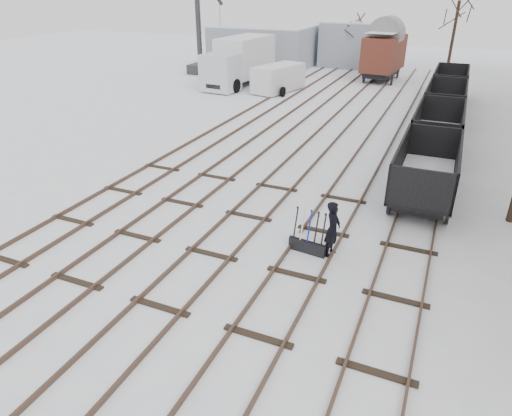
{
  "coord_description": "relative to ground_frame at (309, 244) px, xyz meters",
  "views": [
    {
      "loc": [
        6.54,
        -11.26,
        8.19
      ],
      "look_at": [
        0.93,
        1.61,
        1.2
      ],
      "focal_mm": 32.0,
      "sensor_mm": 36.0,
      "label": 1
    }
  ],
  "objects": [
    {
      "name": "ground",
      "position": [
        -2.89,
        -1.54,
        -0.28
      ],
      "size": [
        120.0,
        120.0,
        0.0
      ],
      "primitive_type": "plane",
      "color": "white",
      "rests_on": "ground"
    },
    {
      "name": "freight_wagon_d",
      "position": [
        3.11,
        25.01,
        0.63
      ],
      "size": [
        2.34,
        5.84,
        2.39
      ],
      "color": "black",
      "rests_on": "ground"
    },
    {
      "name": "freight_wagon_b",
      "position": [
        3.11,
        12.21,
        0.63
      ],
      "size": [
        2.34,
        5.84,
        2.39
      ],
      "color": "black",
      "rests_on": "ground"
    },
    {
      "name": "panel_van",
      "position": [
        -9.9,
        22.84,
        0.83
      ],
      "size": [
        3.26,
        5.23,
        2.14
      ],
      "rotation": [
        0.0,
        0.0,
        -0.26
      ],
      "color": "silver",
      "rests_on": "ground"
    },
    {
      "name": "tracks",
      "position": [
        -2.89,
        12.14,
        -0.21
      ],
      "size": [
        13.9,
        52.0,
        0.16
      ],
      "color": "black",
      "rests_on": "ground"
    },
    {
      "name": "freight_wagon_a",
      "position": [
        3.11,
        5.81,
        0.63
      ],
      "size": [
        2.34,
        5.84,
        2.39
      ],
      "color": "black",
      "rests_on": "ground"
    },
    {
      "name": "box_van_wagon",
      "position": [
        -2.95,
        31.16,
        2.21
      ],
      "size": [
        3.49,
        5.86,
        4.28
      ],
      "rotation": [
        0.0,
        0.0,
        -0.1
      ],
      "color": "black",
      "rests_on": "ground"
    },
    {
      "name": "crane",
      "position": [
        -19.89,
        27.76,
        2.38
      ],
      "size": [
        2.03,
        5.89,
        10.14
      ],
      "rotation": [
        0.0,
        0.0,
        -0.01
      ],
      "color": "#29292D",
      "rests_on": "ground"
    },
    {
      "name": "tree_far_right",
      "position": [
        2.39,
        38.67,
        3.01
      ],
      "size": [
        0.3,
        0.3,
        6.58
      ],
      "primitive_type": "cylinder",
      "color": "black",
      "rests_on": "ground"
    },
    {
      "name": "ground_frame",
      "position": [
        0.0,
        0.0,
        0.0
      ],
      "size": [
        1.34,
        0.57,
        1.49
      ],
      "rotation": [
        0.0,
        0.0,
        -0.12
      ],
      "color": "black",
      "rests_on": "ground"
    },
    {
      "name": "shed_right",
      "position": [
        -6.89,
        38.46,
        1.96
      ],
      "size": [
        7.0,
        6.0,
        4.5
      ],
      "color": "#8D94A0",
      "rests_on": "ground"
    },
    {
      "name": "lorry",
      "position": [
        -13.94,
        24.0,
        1.74
      ],
      "size": [
        3.35,
        8.86,
        3.94
      ],
      "rotation": [
        0.0,
        0.0,
        -0.08
      ],
      "color": "black",
      "rests_on": "ground"
    },
    {
      "name": "tree_far_left",
      "position": [
        -7.33,
        36.46,
        1.99
      ],
      "size": [
        0.3,
        0.3,
        4.55
      ],
      "primitive_type": "cylinder",
      "color": "black",
      "rests_on": "ground"
    },
    {
      "name": "shed_left",
      "position": [
        -15.89,
        34.46,
        1.76
      ],
      "size": [
        10.0,
        8.0,
        4.1
      ],
      "color": "#8D94A0",
      "rests_on": "ground"
    },
    {
      "name": "freight_wagon_c",
      "position": [
        3.11,
        18.61,
        0.63
      ],
      "size": [
        2.34,
        5.84,
        2.39
      ],
      "color": "black",
      "rests_on": "ground"
    },
    {
      "name": "worker",
      "position": [
        0.75,
        0.1,
        0.68
      ],
      "size": [
        0.5,
        0.73,
        1.93
      ],
      "primitive_type": "imported",
      "rotation": [
        0.0,
        0.0,
        1.51
      ],
      "color": "black",
      "rests_on": "ground"
    }
  ]
}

